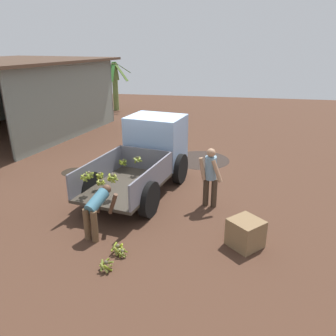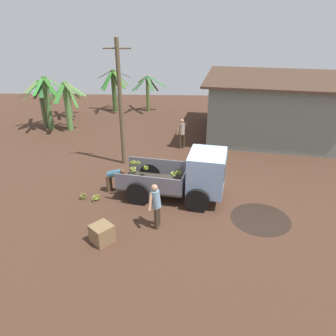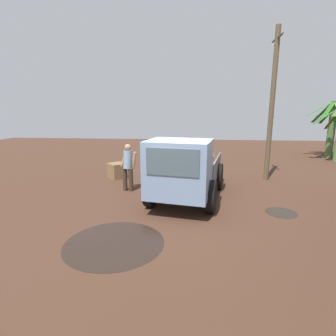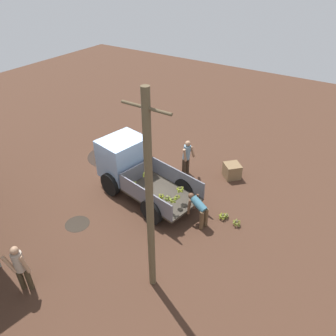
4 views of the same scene
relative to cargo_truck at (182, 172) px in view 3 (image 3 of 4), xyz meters
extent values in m
plane|color=#472D20|center=(0.28, 0.07, -1.05)|extent=(36.00, 36.00, 0.00)
cylinder|color=black|center=(2.37, -1.36, -1.05)|extent=(2.16, 2.16, 0.01)
cylinder|color=black|center=(0.26, 2.78, -1.05)|extent=(0.86, 0.86, 0.01)
cube|color=#383128|center=(-1.64, 0.31, -0.55)|extent=(2.91, 2.17, 0.08)
cube|color=slate|center=(-1.49, 1.12, -0.18)|extent=(2.60, 0.53, 0.66)
cube|color=slate|center=(-1.79, -0.51, -0.18)|extent=(2.60, 0.53, 0.66)
cube|color=slate|center=(-0.37, 0.07, -0.18)|extent=(0.36, 1.70, 0.66)
cube|color=#7F9BC0|center=(0.45, -0.08, 0.19)|extent=(1.65, 1.91, 1.55)
cube|color=#4C606B|center=(1.13, -0.21, 0.50)|extent=(0.28, 1.33, 0.68)
cylinder|color=black|center=(0.41, 0.83, -0.59)|extent=(0.96, 0.39, 0.93)
cylinder|color=black|center=(0.08, -0.92, -0.59)|extent=(0.96, 0.39, 0.93)
cylinder|color=black|center=(-1.87, 1.25, -0.59)|extent=(0.96, 0.39, 0.93)
cylinder|color=black|center=(-2.19, -0.50, -0.59)|extent=(0.96, 0.39, 0.93)
sphere|color=brown|center=(-2.46, 0.34, 0.10)|extent=(0.09, 0.09, 0.09)
cylinder|color=olive|center=(-2.51, 0.37, 0.02)|extent=(0.14, 0.17, 0.19)
cylinder|color=#9FB130|center=(-2.52, 0.33, 0.02)|extent=(0.08, 0.18, 0.19)
cylinder|color=#8AA235|center=(-2.51, 0.28, 0.04)|extent=(0.18, 0.18, 0.15)
cylinder|color=#9FA738|center=(-2.44, 0.26, 0.04)|extent=(0.21, 0.10, 0.15)
cylinder|color=olive|center=(-2.41, 0.30, 0.02)|extent=(0.14, 0.16, 0.20)
cylinder|color=#939D34|center=(-2.40, 0.35, 0.02)|extent=(0.10, 0.17, 0.20)
cylinder|color=olive|center=(-2.42, 0.39, 0.02)|extent=(0.17, 0.14, 0.19)
cylinder|color=#A2AD24|center=(-2.47, 0.42, 0.06)|extent=(0.22, 0.08, 0.12)
sphere|color=brown|center=(-0.64, 0.68, -0.17)|extent=(0.07, 0.07, 0.07)
cylinder|color=olive|center=(-0.67, 0.63, -0.25)|extent=(0.17, 0.12, 0.17)
cylinder|color=#8FA241|center=(-0.61, 0.61, -0.23)|extent=(0.20, 0.11, 0.13)
cylinder|color=olive|center=(-0.58, 0.68, -0.25)|extent=(0.05, 0.17, 0.17)
cylinder|color=#92AF25|center=(-0.59, 0.74, -0.22)|extent=(0.18, 0.15, 0.13)
cylinder|color=olive|center=(-0.68, 0.75, -0.23)|extent=(0.19, 0.14, 0.13)
cylinder|color=olive|center=(-0.71, 0.68, -0.24)|extent=(0.05, 0.18, 0.16)
sphere|color=brown|center=(-2.51, 0.63, -0.04)|extent=(0.08, 0.08, 0.08)
cylinder|color=#9BAE2C|center=(-2.46, 0.62, -0.11)|extent=(0.05, 0.14, 0.15)
cylinder|color=olive|center=(-2.48, 0.66, -0.11)|extent=(0.13, 0.11, 0.15)
cylinder|color=#959A3B|center=(-2.52, 0.69, -0.08)|extent=(0.17, 0.07, 0.10)
cylinder|color=olive|center=(-2.57, 0.64, -0.08)|extent=(0.08, 0.17, 0.10)
cylinder|color=olive|center=(-2.57, 0.60, -0.09)|extent=(0.10, 0.16, 0.11)
cylinder|color=olive|center=(-2.53, 0.56, -0.08)|extent=(0.16, 0.08, 0.11)
cylinder|color=olive|center=(-2.48, 0.58, -0.10)|extent=(0.14, 0.12, 0.14)
sphere|color=#48412F|center=(-0.84, 0.17, 0.01)|extent=(0.08, 0.08, 0.08)
cylinder|color=#9BAB49|center=(-0.81, 0.13, -0.07)|extent=(0.14, 0.13, 0.18)
cylinder|color=olive|center=(-0.78, 0.20, -0.05)|extent=(0.11, 0.18, 0.16)
cylinder|color=olive|center=(-0.84, 0.23, -0.06)|extent=(0.16, 0.05, 0.17)
cylinder|color=#9AAC4C|center=(-0.91, 0.19, -0.04)|extent=(0.10, 0.20, 0.12)
cylinder|color=olive|center=(-0.87, 0.11, -0.04)|extent=(0.19, 0.13, 0.14)
sphere|color=#49422F|center=(-2.57, 0.99, 0.10)|extent=(0.07, 0.07, 0.07)
cylinder|color=olive|center=(-2.62, 1.03, 0.04)|extent=(0.15, 0.16, 0.14)
cylinder|color=olive|center=(-2.62, 0.99, 0.02)|extent=(0.05, 0.15, 0.16)
cylinder|color=olive|center=(-2.60, 0.93, 0.05)|extent=(0.18, 0.13, 0.12)
cylinder|color=#8CA12D|center=(-2.53, 0.93, 0.05)|extent=(0.18, 0.13, 0.12)
cylinder|color=olive|center=(-2.51, 0.97, 0.02)|extent=(0.09, 0.16, 0.17)
cylinder|color=#9BAC48|center=(-2.52, 1.03, 0.03)|extent=(0.14, 0.16, 0.15)
cylinder|color=olive|center=(-2.56, 1.07, 0.06)|extent=(0.19, 0.06, 0.10)
sphere|color=brown|center=(-2.01, 0.86, -0.07)|extent=(0.08, 0.08, 0.08)
cylinder|color=olive|center=(-2.02, 0.80, -0.13)|extent=(0.16, 0.07, 0.14)
cylinder|color=#A0AF26|center=(-1.97, 0.82, -0.13)|extent=(0.14, 0.13, 0.14)
cylinder|color=olive|center=(-1.95, 0.86, -0.12)|extent=(0.05, 0.16, 0.13)
cylinder|color=olive|center=(-1.96, 0.90, -0.11)|extent=(0.13, 0.16, 0.11)
cylinder|color=#8DA32B|center=(-2.00, 0.90, -0.14)|extent=(0.14, 0.07, 0.16)
cylinder|color=#A0A924|center=(-2.04, 0.89, -0.14)|extent=(0.12, 0.12, 0.16)
cylinder|color=olive|center=(-2.08, 0.86, -0.11)|extent=(0.05, 0.17, 0.11)
cylinder|color=#979E31|center=(-2.05, 0.83, -0.14)|extent=(0.11, 0.14, 0.16)
sphere|color=brown|center=(-2.35, 0.99, 0.08)|extent=(0.08, 0.08, 0.08)
cylinder|color=olive|center=(-2.37, 1.05, 0.02)|extent=(0.17, 0.10, 0.14)
cylinder|color=olive|center=(-2.39, 1.00, 0.01)|extent=(0.07, 0.15, 0.16)
cylinder|color=olive|center=(-2.38, 0.95, 0.01)|extent=(0.15, 0.13, 0.16)
cylinder|color=olive|center=(-2.33, 0.92, 0.03)|extent=(0.18, 0.08, 0.12)
cylinder|color=olive|center=(-2.28, 0.97, 0.03)|extent=(0.10, 0.18, 0.12)
cylinder|color=olive|center=(-2.31, 1.03, 0.01)|extent=(0.14, 0.13, 0.16)
cylinder|color=brown|center=(-3.37, 3.32, 1.87)|extent=(0.19, 0.19, 5.84)
cylinder|color=brown|center=(-3.37, 3.32, 4.34)|extent=(1.22, 0.07, 0.07)
cylinder|color=#4F753D|center=(-8.86, 8.34, 0.57)|extent=(0.34, 0.34, 3.25)
cube|color=#466736|center=(-9.36, 8.57, 1.50)|extent=(1.10, 0.66, 1.50)
cube|color=#448A40|center=(-9.45, 8.04, 1.60)|extent=(1.31, 0.85, 1.29)
cube|color=#368631|center=(-8.94, 7.65, 1.82)|extent=(0.37, 1.42, 0.87)
cube|color=#2A601E|center=(-8.34, 7.83, 1.76)|extent=(1.22, 1.20, 0.98)
cube|color=#3F5C1F|center=(-8.07, 8.04, 1.33)|extent=(1.04, 0.52, 1.32)
cube|color=#306E29|center=(-7.68, 7.52, 1.48)|extent=(0.47, 1.43, 1.02)
cylinder|color=#505D3A|center=(-9.36, 8.71, 0.42)|extent=(0.28, 0.28, 2.96)
cube|color=#2E5127|center=(-9.98, 8.59, 1.41)|extent=(1.29, 0.43, 1.09)
cube|color=olive|center=(-9.63, 8.26, 1.64)|extent=(0.79, 1.06, 0.64)
cube|color=#275A29|center=(-9.12, 8.16, 1.53)|extent=(0.74, 1.21, 0.85)
cylinder|color=#3C2E21|center=(-1.37, -2.07, -0.65)|extent=(0.19, 0.19, 0.80)
cylinder|color=#3C2E21|center=(-1.32, -1.85, -0.65)|extent=(0.19, 0.19, 0.80)
cylinder|color=#7598AF|center=(-1.38, -1.96, 0.06)|extent=(0.42, 0.37, 0.66)
sphere|color=tan|center=(-1.42, -1.95, 0.49)|extent=(0.23, 0.23, 0.23)
cylinder|color=tan|center=(-1.56, -2.12, 0.05)|extent=(0.17, 0.33, 0.59)
cylinder|color=tan|center=(-1.41, -1.74, 0.03)|extent=(0.15, 0.23, 0.60)
cylinder|color=brown|center=(-3.49, 0.60, -0.68)|extent=(0.18, 0.18, 0.75)
cylinder|color=brown|center=(-3.55, 0.40, -0.68)|extent=(0.18, 0.18, 0.75)
cylinder|color=teal|center=(-3.25, 0.43, -0.20)|extent=(0.69, 0.44, 0.46)
sphere|color=brown|center=(-2.90, 0.33, -0.06)|extent=(0.21, 0.21, 0.21)
cylinder|color=brown|center=(-2.94, 0.53, -0.39)|extent=(0.14, 0.20, 0.56)
cylinder|color=brown|center=(-2.99, 0.16, -0.38)|extent=(0.17, 0.30, 0.55)
sphere|color=brown|center=(-3.98, -0.37, -0.91)|extent=(0.07, 0.07, 0.07)
cylinder|color=#A0AB34|center=(-3.93, -0.34, -0.97)|extent=(0.11, 0.14, 0.12)
cylinder|color=#8DA020|center=(-3.99, -0.33, -0.98)|extent=(0.13, 0.04, 0.14)
cylinder|color=olive|center=(-4.03, -0.37, -0.97)|extent=(0.04, 0.14, 0.13)
cylinder|color=#909943|center=(-4.00, -0.41, -0.98)|extent=(0.12, 0.08, 0.15)
cylinder|color=olive|center=(-3.94, -0.42, -0.95)|extent=(0.13, 0.14, 0.09)
sphere|color=brown|center=(-4.46, -0.20, -0.87)|extent=(0.08, 0.08, 0.08)
cylinder|color=olive|center=(-4.39, -0.14, -0.93)|extent=(0.18, 0.19, 0.14)
cylinder|color=olive|center=(-4.48, -0.12, -0.93)|extent=(0.22, 0.09, 0.16)
cylinder|color=olive|center=(-4.53, -0.18, -0.95)|extent=(0.09, 0.20, 0.19)
cylinder|color=olive|center=(-4.51, -0.25, -0.95)|extent=(0.16, 0.16, 0.20)
cylinder|color=olive|center=(-4.44, -0.28, -0.94)|extent=(0.21, 0.08, 0.17)
cylinder|color=olive|center=(-4.37, -0.23, -0.93)|extent=(0.12, 0.22, 0.15)
sphere|color=brown|center=(-3.90, -0.24, -0.86)|extent=(0.08, 0.08, 0.08)
cylinder|color=olive|center=(-3.96, -0.26, -0.95)|extent=(0.08, 0.18, 0.20)
cylinder|color=#A0AC4D|center=(-3.93, -0.32, -0.92)|extent=(0.22, 0.12, 0.16)
cylinder|color=olive|center=(-3.86, -0.30, -0.94)|extent=(0.18, 0.15, 0.19)
cylinder|color=#9DB025|center=(-3.82, -0.24, -0.94)|extent=(0.07, 0.20, 0.19)
cylinder|color=olive|center=(-3.88, -0.15, -0.91)|extent=(0.23, 0.10, 0.13)
cylinder|color=olive|center=(-3.95, -0.20, -0.95)|extent=(0.15, 0.17, 0.21)
cube|color=brown|center=(-3.08, -2.86, -0.74)|extent=(0.89, 0.89, 0.62)
camera|label=1|loc=(-9.37, -2.38, 3.08)|focal=35.00mm
camera|label=2|loc=(-0.60, -11.40, 5.75)|focal=35.00mm
camera|label=3|loc=(7.39, 0.26, 1.77)|focal=28.00mm
camera|label=4|loc=(-7.06, 8.18, 6.91)|focal=35.00mm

